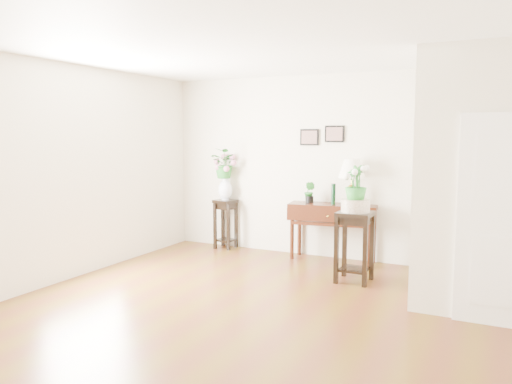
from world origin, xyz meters
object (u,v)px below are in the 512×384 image
Objects in this scene: plant_stand_b at (354,247)px; console_table at (332,233)px; plant_stand_a at (226,224)px; table_lamp at (352,181)px.

console_table is at bearing 122.87° from plant_stand_b.
plant_stand_b is at bearing -65.71° from console_table.
plant_stand_a is at bearing 158.99° from plant_stand_b.
table_lamp is 1.21m from plant_stand_b.
console_table is 1.07m from plant_stand_b.
table_lamp reaches higher than console_table.
table_lamp reaches higher than plant_stand_b.
plant_stand_a is at bearing 170.22° from console_table.
plant_stand_b is at bearing -71.38° from table_lamp.
table_lamp is 2.29m from plant_stand_a.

